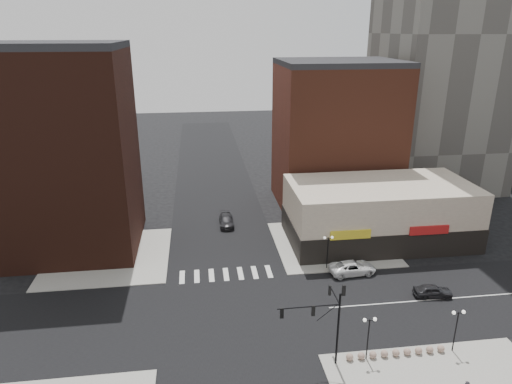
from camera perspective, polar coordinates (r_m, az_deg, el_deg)
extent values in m
plane|color=black|center=(47.57, -2.94, -15.15)|extent=(240.00, 240.00, 0.00)
cube|color=black|center=(47.56, -2.94, -15.14)|extent=(200.00, 14.00, 0.02)
cube|color=black|center=(47.56, -2.94, -15.14)|extent=(14.00, 200.00, 0.02)
cube|color=gray|center=(61.06, -17.93, -7.67)|extent=(15.00, 15.00, 0.12)
cube|color=gray|center=(62.36, 9.40, -6.33)|extent=(15.00, 15.00, 0.12)
cube|color=#3A1B12|center=(61.46, -22.66, 4.38)|extent=(16.00, 15.00, 25.00)
cube|color=#3A1B12|center=(81.38, -28.28, 2.25)|extent=(20.00, 18.00, 12.00)
cube|color=brown|center=(73.60, 9.95, 6.75)|extent=(18.00, 15.00, 22.00)
cube|color=beige|center=(63.33, 15.12, -2.45)|extent=(24.00, 12.00, 8.00)
cube|color=black|center=(64.21, 14.94, -4.35)|extent=(24.20, 12.20, 3.40)
cylinder|color=black|center=(40.32, 10.20, -16.61)|extent=(0.18, 0.18, 7.00)
cylinder|color=black|center=(38.26, 6.60, -14.05)|extent=(5.20, 0.11, 0.11)
cylinder|color=black|center=(39.03, 8.92, -14.66)|extent=(1.72, 0.06, 1.46)
cylinder|color=black|center=(40.10, 9.78, -12.49)|extent=(0.11, 3.00, 0.11)
cube|color=black|center=(38.06, 3.25, -14.86)|extent=(0.28, 0.18, 0.95)
sphere|color=red|center=(37.89, 3.26, -14.49)|extent=(0.16, 0.16, 0.16)
cube|color=black|center=(38.57, 7.18, -14.49)|extent=(0.28, 0.18, 0.95)
sphere|color=red|center=(38.40, 7.20, -14.12)|extent=(0.16, 0.16, 0.16)
cube|color=black|center=(41.36, 9.22, -12.02)|extent=(0.18, 0.28, 0.95)
sphere|color=red|center=(41.21, 9.24, -11.66)|extent=(0.16, 0.16, 0.16)
cube|color=black|center=(38.29, 10.92, -11.97)|extent=(0.28, 0.18, 0.95)
sphere|color=red|center=(38.13, 10.95, -11.59)|extent=(0.16, 0.16, 0.16)
cylinder|color=black|center=(42.13, 13.81, -17.45)|extent=(0.11, 0.11, 4.00)
cylinder|color=black|center=(41.03, 14.03, -15.33)|extent=(0.90, 0.06, 0.06)
sphere|color=white|center=(40.82, 13.44, -15.30)|extent=(0.32, 0.32, 0.32)
sphere|color=white|center=(41.12, 14.65, -15.13)|extent=(0.32, 0.32, 0.32)
cylinder|color=black|center=(45.38, 23.65, -15.70)|extent=(0.11, 0.11, 4.00)
cylinder|color=black|center=(44.35, 24.00, -13.68)|extent=(0.90, 0.06, 0.06)
sphere|color=white|center=(44.08, 23.50, -13.67)|extent=(0.32, 0.32, 0.32)
sphere|color=white|center=(44.52, 24.53, -13.48)|extent=(0.32, 0.32, 0.32)
cylinder|color=black|center=(55.22, 8.93, -7.52)|extent=(0.11, 0.11, 4.00)
cylinder|color=black|center=(54.38, 9.03, -5.74)|extent=(0.90, 0.06, 0.06)
sphere|color=white|center=(54.22, 8.58, -5.68)|extent=(0.32, 0.32, 0.32)
sphere|color=white|center=(54.46, 9.49, -5.61)|extent=(0.32, 0.32, 0.32)
sphere|color=#A17D6F|center=(42.70, 11.63, -19.54)|extent=(0.64, 0.64, 0.64)
sphere|color=#A17D6F|center=(43.01, 13.03, -19.33)|extent=(0.64, 0.64, 0.64)
sphere|color=#A17D6F|center=(43.35, 14.41, -19.11)|extent=(0.64, 0.64, 0.64)
sphere|color=#A17D6F|center=(43.71, 15.76, -18.88)|extent=(0.64, 0.64, 0.64)
sphere|color=#A17D6F|center=(44.09, 17.08, -18.65)|extent=(0.64, 0.64, 0.64)
sphere|color=#A17D6F|center=(44.49, 18.38, -18.41)|extent=(0.64, 0.64, 0.64)
sphere|color=#A17D6F|center=(44.91, 19.66, -18.17)|extent=(0.64, 0.64, 0.64)
sphere|color=#A17D6F|center=(45.36, 20.90, -17.92)|extent=(0.64, 0.64, 0.64)
sphere|color=#A17D6F|center=(45.82, 22.12, -17.67)|extent=(0.64, 0.64, 0.64)
imported|color=white|center=(55.37, 11.97, -9.24)|extent=(5.66, 2.93, 1.52)
imported|color=black|center=(53.50, 21.23, -11.44)|extent=(4.21, 2.09, 1.38)
imported|color=black|center=(66.88, -3.71, -3.60)|extent=(2.07, 5.04, 1.46)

